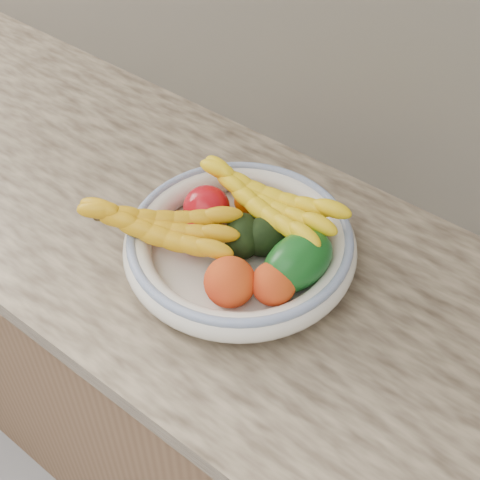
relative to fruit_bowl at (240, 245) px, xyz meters
name	(u,v)px	position (x,y,z in m)	size (l,w,h in m)	color
kitchen_counter	(247,389)	(0.00, 0.03, -0.48)	(2.44, 0.66, 1.40)	brown
fruit_bowl	(240,245)	(0.00, 0.00, 0.00)	(0.39, 0.39, 0.08)	white
clementine_back_left	(249,201)	(-0.05, 0.09, 0.01)	(0.05, 0.05, 0.05)	#F56205
clementine_back_right	(295,218)	(0.04, 0.10, 0.01)	(0.05, 0.05, 0.04)	#E64904
tomato_left	(206,207)	(-0.09, 0.03, 0.01)	(0.08, 0.08, 0.07)	#B60C16
tomato_near_left	(191,233)	(-0.07, -0.04, 0.01)	(0.07, 0.07, 0.06)	#B01812
avocado_center	(243,236)	(0.00, 0.01, 0.02)	(0.06, 0.09, 0.06)	black
avocado_right	(272,234)	(0.03, 0.04, 0.02)	(0.07, 0.10, 0.07)	black
green_mango	(298,262)	(0.11, 0.01, 0.03)	(0.09, 0.13, 0.09)	#0E4D16
peach_front	(230,282)	(0.05, -0.09, 0.02)	(0.08, 0.08, 0.08)	orange
peach_right	(274,284)	(0.10, -0.05, 0.02)	(0.07, 0.07, 0.07)	orange
banana_bunch_back	(266,205)	(0.00, 0.07, 0.04)	(0.29, 0.11, 0.08)	yellow
banana_bunch_front	(159,229)	(-0.11, -0.08, 0.03)	(0.28, 0.11, 0.08)	gold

